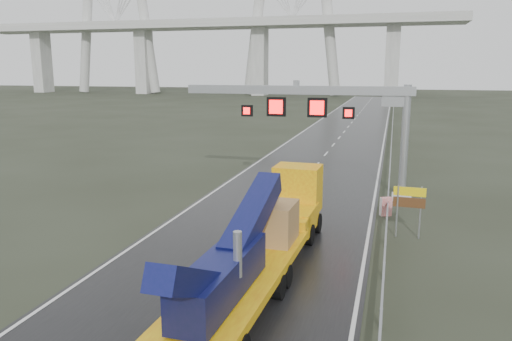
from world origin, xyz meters
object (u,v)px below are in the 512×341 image
(exit_sign_pair, at_px, (409,202))
(striped_barrier, at_px, (386,207))
(sign_gantry, at_px, (328,109))
(heavy_haul_truck, at_px, (263,238))

(exit_sign_pair, relative_size, striped_barrier, 2.47)
(sign_gantry, distance_m, exit_sign_pair, 9.85)
(heavy_haul_truck, relative_size, exit_sign_pair, 6.69)
(sign_gantry, relative_size, striped_barrier, 14.22)
(heavy_haul_truck, height_order, striped_barrier, heavy_haul_truck)
(sign_gantry, height_order, heavy_haul_truck, sign_gantry)
(sign_gantry, bearing_deg, heavy_haul_truck, -92.78)
(heavy_haul_truck, distance_m, striped_barrier, 11.00)
(exit_sign_pair, xyz_separation_m, striped_barrier, (-1.10, 3.60, -1.29))
(exit_sign_pair, bearing_deg, sign_gantry, 126.80)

